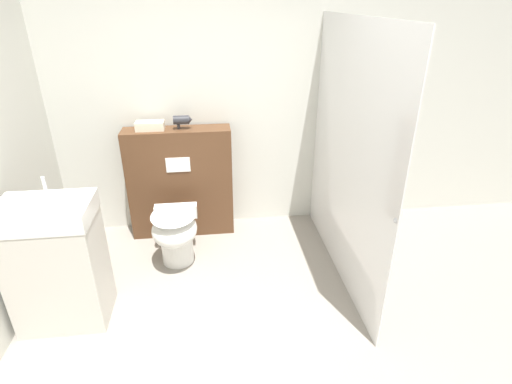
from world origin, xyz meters
name	(u,v)px	position (x,y,z in m)	size (l,w,h in m)	color
ground_plane	(260,368)	(0.00, 0.00, 0.00)	(12.00, 12.00, 0.00)	gray
wall_back	(234,104)	(0.00, 1.98, 1.25)	(8.00, 0.06, 2.50)	silver
partition_panel	(181,182)	(-0.55, 1.80, 0.54)	(0.99, 0.26, 1.08)	#51331E
shower_glass	(347,158)	(0.82, 1.01, 1.03)	(0.04, 1.87, 2.06)	silver
toilet	(175,233)	(-0.59, 1.23, 0.32)	(0.38, 0.53, 0.53)	white
sink_vanity	(57,264)	(-1.36, 0.65, 0.48)	(0.61, 0.43, 1.10)	beige
hair_drier	(182,120)	(-0.48, 1.79, 1.16)	(0.17, 0.08, 0.13)	#2D2D33
folded_towel	(150,126)	(-0.78, 1.80, 1.12)	(0.25, 0.13, 0.08)	beige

